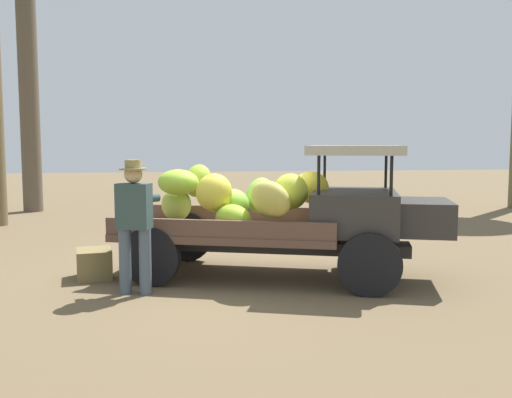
# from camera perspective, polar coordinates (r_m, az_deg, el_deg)

# --- Properties ---
(ground_plane) EXTENTS (60.00, 60.00, 0.00)m
(ground_plane) POSITION_cam_1_polar(r_m,az_deg,el_deg) (7.99, -2.69, -7.73)
(ground_plane) COLOR brown
(truck) EXTENTS (4.66, 2.87, 1.83)m
(truck) POSITION_cam_1_polar(r_m,az_deg,el_deg) (7.64, 3.70, -1.46)
(truck) COLOR #312E2B
(truck) RESTS_ON ground
(farmer) EXTENTS (0.55, 0.50, 1.66)m
(farmer) POSITION_cam_1_polar(r_m,az_deg,el_deg) (6.94, -12.40, -1.95)
(farmer) COLOR #4C5B69
(farmer) RESTS_ON ground
(wooden_crate) EXTENTS (0.55, 0.63, 0.40)m
(wooden_crate) POSITION_cam_1_polar(r_m,az_deg,el_deg) (8.03, -16.33, -6.41)
(wooden_crate) COLOR olive
(wooden_crate) RESTS_ON ground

